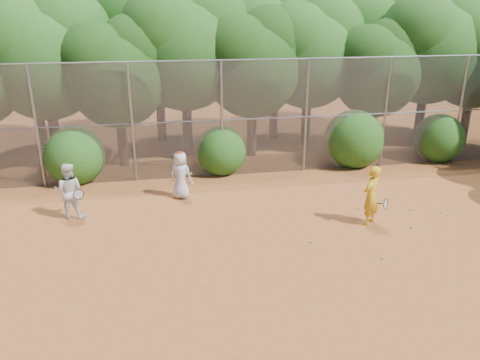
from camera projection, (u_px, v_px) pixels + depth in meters
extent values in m
plane|color=brown|center=(299.00, 256.00, 11.30)|extent=(80.00, 80.00, 0.00)
cylinder|color=gray|center=(36.00, 128.00, 14.97)|extent=(0.09, 0.09, 4.00)
cylinder|color=gray|center=(132.00, 124.00, 15.47)|extent=(0.09, 0.09, 4.00)
cylinder|color=gray|center=(222.00, 120.00, 15.97)|extent=(0.09, 0.09, 4.00)
cylinder|color=gray|center=(306.00, 117.00, 16.47)|extent=(0.09, 0.09, 4.00)
cylinder|color=gray|center=(385.00, 113.00, 16.97)|extent=(0.09, 0.09, 4.00)
cylinder|color=gray|center=(460.00, 110.00, 17.47)|extent=(0.09, 0.09, 4.00)
cylinder|color=gray|center=(251.00, 60.00, 15.43)|extent=(20.00, 0.05, 0.05)
cylinder|color=gray|center=(250.00, 119.00, 16.13)|extent=(20.00, 0.04, 0.04)
cube|color=slate|center=(250.00, 119.00, 16.13)|extent=(20.00, 0.02, 4.00)
cylinder|color=black|center=(54.00, 131.00, 17.53)|extent=(0.38, 0.38, 2.52)
sphere|color=#1C4C13|center=(45.00, 64.00, 16.66)|extent=(4.03, 4.03, 4.03)
sphere|color=#1C4C13|center=(67.00, 33.00, 16.82)|extent=(3.23, 3.23, 3.23)
sphere|color=#1C4C13|center=(18.00, 41.00, 15.99)|extent=(3.02, 3.02, 3.02)
cylinder|color=black|center=(122.00, 137.00, 17.36)|extent=(0.36, 0.36, 2.17)
sphere|color=black|center=(117.00, 79.00, 16.62)|extent=(3.47, 3.47, 3.47)
sphere|color=black|center=(135.00, 53.00, 16.75)|extent=(2.78, 2.78, 2.78)
sphere|color=black|center=(96.00, 60.00, 16.03)|extent=(2.60, 2.60, 2.60)
cylinder|color=black|center=(187.00, 122.00, 18.62)|extent=(0.39, 0.39, 2.66)
sphere|color=#1C4C13|center=(184.00, 54.00, 17.70)|extent=(4.26, 4.26, 4.26)
sphere|color=#1C4C13|center=(205.00, 24.00, 17.86)|extent=(3.40, 3.40, 3.40)
sphere|color=#1C4C13|center=(164.00, 31.00, 16.99)|extent=(3.19, 3.19, 3.19)
cylinder|color=black|center=(252.00, 127.00, 18.55)|extent=(0.37, 0.37, 2.27)
sphere|color=black|center=(252.00, 70.00, 17.77)|extent=(3.64, 3.64, 3.64)
sphere|color=black|center=(269.00, 44.00, 17.91)|extent=(2.91, 2.91, 2.91)
sphere|color=black|center=(237.00, 51.00, 17.15)|extent=(2.73, 2.73, 2.73)
cylinder|color=black|center=(306.00, 118.00, 19.67)|extent=(0.38, 0.38, 2.45)
sphere|color=#1C4C13|center=(309.00, 60.00, 18.83)|extent=(3.92, 3.92, 3.92)
sphere|color=#1C4C13|center=(326.00, 34.00, 18.98)|extent=(3.14, 3.14, 3.14)
sphere|color=#1C4C13|center=(295.00, 40.00, 18.17)|extent=(2.94, 2.94, 2.94)
cylinder|color=black|center=(371.00, 125.00, 19.23)|extent=(0.36, 0.36, 2.10)
sphere|color=black|center=(377.00, 75.00, 18.51)|extent=(3.36, 3.36, 3.36)
sphere|color=black|center=(391.00, 52.00, 18.64)|extent=(2.69, 2.69, 2.69)
sphere|color=black|center=(367.00, 58.00, 17.94)|extent=(2.52, 2.52, 2.52)
cylinder|color=black|center=(420.00, 114.00, 20.11)|extent=(0.39, 0.39, 2.59)
sphere|color=#1C4C13|center=(429.00, 53.00, 19.22)|extent=(4.14, 4.14, 4.14)
sphere|color=#1C4C13|center=(445.00, 26.00, 19.38)|extent=(3.32, 3.32, 3.32)
sphere|color=#1C4C13|center=(419.00, 33.00, 18.53)|extent=(3.11, 3.11, 3.11)
cylinder|color=black|center=(466.00, 117.00, 20.22)|extent=(0.37, 0.37, 2.31)
sphere|color=black|center=(475.00, 63.00, 19.43)|extent=(3.70, 3.70, 3.70)
sphere|color=black|center=(468.00, 46.00, 18.80)|extent=(2.77, 2.77, 2.77)
cylinder|color=black|center=(39.00, 117.00, 19.46)|extent=(0.39, 0.39, 2.62)
sphere|color=#1C4C13|center=(30.00, 54.00, 18.56)|extent=(4.20, 4.20, 4.20)
sphere|color=#1C4C13|center=(50.00, 25.00, 18.72)|extent=(3.36, 3.36, 3.36)
sphere|color=#1C4C13|center=(4.00, 32.00, 17.86)|extent=(3.15, 3.15, 3.15)
cylinder|color=black|center=(161.00, 110.00, 20.45)|extent=(0.40, 0.40, 2.80)
sphere|color=#1C4C13|center=(157.00, 45.00, 19.49)|extent=(4.48, 4.48, 4.48)
sphere|color=#1C4C13|center=(176.00, 16.00, 19.66)|extent=(3.58, 3.58, 3.58)
sphere|color=#1C4C13|center=(136.00, 22.00, 18.74)|extent=(3.36, 3.36, 3.36)
cylinder|color=black|center=(274.00, 110.00, 20.97)|extent=(0.38, 0.38, 2.52)
sphere|color=#1C4C13|center=(275.00, 54.00, 20.10)|extent=(4.03, 4.03, 4.03)
sphere|color=#1C4C13|center=(291.00, 29.00, 20.26)|extent=(3.23, 3.23, 3.23)
sphere|color=#1C4C13|center=(261.00, 35.00, 19.42)|extent=(3.02, 3.02, 3.02)
cylinder|color=black|center=(362.00, 102.00, 22.23)|extent=(0.40, 0.40, 2.73)
sphere|color=#1C4C13|center=(368.00, 44.00, 21.30)|extent=(4.37, 4.37, 4.37)
sphere|color=#1C4C13|center=(384.00, 18.00, 21.46)|extent=(3.49, 3.49, 3.49)
sphere|color=#1C4C13|center=(357.00, 24.00, 20.56)|extent=(3.28, 3.28, 3.28)
sphere|color=#1C4C13|center=(74.00, 153.00, 15.76)|extent=(2.00, 2.00, 2.00)
sphere|color=#1C4C13|center=(221.00, 149.00, 16.63)|extent=(1.80, 1.80, 1.80)
sphere|color=#1C4C13|center=(354.00, 137.00, 17.39)|extent=(2.20, 2.20, 2.20)
sphere|color=#1C4C13|center=(439.00, 136.00, 18.03)|extent=(1.90, 1.90, 1.90)
imported|color=gold|center=(371.00, 196.00, 12.67)|extent=(0.73, 0.70, 1.68)
torus|color=black|center=(386.00, 204.00, 12.61)|extent=(0.26, 0.26, 0.30)
cylinder|color=black|center=(378.00, 203.00, 12.74)|extent=(0.22, 0.22, 0.07)
imported|color=silver|center=(181.00, 175.00, 14.47)|extent=(0.87, 0.79, 1.49)
ellipsoid|color=#A31F17|center=(180.00, 153.00, 14.22)|extent=(0.22, 0.22, 0.13)
sphere|color=#C5DC28|center=(191.00, 174.00, 14.30)|extent=(0.07, 0.07, 0.07)
imported|color=silver|center=(69.00, 191.00, 13.08)|extent=(0.86, 0.71, 1.61)
torus|color=black|center=(78.00, 194.00, 12.86)|extent=(0.33, 0.21, 0.28)
cylinder|color=black|center=(81.00, 195.00, 13.08)|extent=(0.08, 0.26, 0.16)
sphere|color=#C5DC28|center=(412.00, 227.00, 12.68)|extent=(0.07, 0.07, 0.07)
sphere|color=#C5DC28|center=(411.00, 209.00, 13.80)|extent=(0.07, 0.07, 0.07)
sphere|color=#C5DC28|center=(383.00, 258.00, 11.14)|extent=(0.07, 0.07, 0.07)
sphere|color=#C5DC28|center=(448.00, 215.00, 13.41)|extent=(0.07, 0.07, 0.07)
sphere|color=#C5DC28|center=(311.00, 241.00, 11.92)|extent=(0.07, 0.07, 0.07)
sphere|color=#C5DC28|center=(372.00, 192.00, 15.09)|extent=(0.07, 0.07, 0.07)
sphere|color=#C5DC28|center=(358.00, 208.00, 13.88)|extent=(0.07, 0.07, 0.07)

